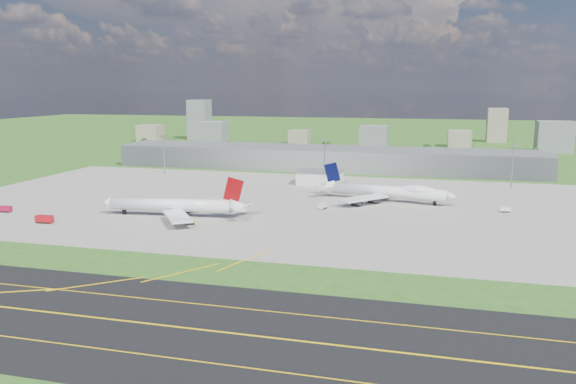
% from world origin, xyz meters
% --- Properties ---
extents(ground, '(1400.00, 1400.00, 0.00)m').
position_xyz_m(ground, '(0.00, 150.00, 0.00)').
color(ground, '#2C591B').
rests_on(ground, ground).
extents(taxiway, '(1400.00, 60.00, 0.06)m').
position_xyz_m(taxiway, '(0.00, -110.00, 0.03)').
color(taxiway, black).
rests_on(taxiway, ground).
extents(apron, '(360.00, 190.00, 0.08)m').
position_xyz_m(apron, '(10.00, 40.00, 0.04)').
color(apron, gray).
rests_on(apron, ground).
extents(terminal, '(300.00, 42.00, 15.00)m').
position_xyz_m(terminal, '(0.00, 165.00, 7.50)').
color(terminal, gray).
rests_on(terminal, ground).
extents(ops_building, '(26.00, 16.00, 8.00)m').
position_xyz_m(ops_building, '(10.00, 100.00, 4.00)').
color(ops_building, silver).
rests_on(ops_building, ground).
extents(mast_west, '(3.50, 2.00, 25.90)m').
position_xyz_m(mast_west, '(-100.00, 115.00, 17.71)').
color(mast_west, gray).
rests_on(mast_west, ground).
extents(mast_center, '(3.50, 2.00, 25.90)m').
position_xyz_m(mast_center, '(10.00, 115.00, 17.71)').
color(mast_center, gray).
rests_on(mast_center, ground).
extents(mast_east, '(3.50, 2.00, 25.90)m').
position_xyz_m(mast_east, '(120.00, 115.00, 17.71)').
color(mast_east, gray).
rests_on(mast_east, ground).
extents(airliner_red_twin, '(69.00, 53.53, 18.93)m').
position_xyz_m(airliner_red_twin, '(-36.18, -0.51, 5.04)').
color(airliner_red_twin, white).
rests_on(airliner_red_twin, ground).
extents(airliner_blue_quad, '(70.98, 54.93, 18.66)m').
position_xyz_m(airliner_blue_quad, '(53.96, 58.21, 5.18)').
color(airliner_blue_quad, white).
rests_on(airliner_blue_quad, ground).
extents(fire_truck, '(7.60, 3.34, 3.32)m').
position_xyz_m(fire_truck, '(-85.50, -26.44, 1.66)').
color(fire_truck, '#AD0C14').
rests_on(fire_truck, ground).
extents(crash_tender, '(5.75, 2.87, 2.96)m').
position_xyz_m(crash_tender, '(-117.45, -12.52, 1.48)').
color(crash_tender, maroon).
rests_on(crash_tender, ground).
extents(tug_yellow, '(4.11, 3.32, 1.79)m').
position_xyz_m(tug_yellow, '(-23.73, -12.62, 0.93)').
color(tug_yellow, orange).
rests_on(tug_yellow, ground).
extents(van_white_near, '(3.93, 6.16, 2.86)m').
position_xyz_m(van_white_near, '(25.02, 31.71, 1.43)').
color(van_white_near, silver).
rests_on(van_white_near, ground).
extents(van_white_far, '(5.23, 3.36, 2.50)m').
position_xyz_m(van_white_far, '(108.96, 46.04, 1.26)').
color(van_white_far, white).
rests_on(van_white_far, ground).
extents(bldg_far_w, '(24.00, 20.00, 18.00)m').
position_xyz_m(bldg_far_w, '(-220.00, 320.00, 9.00)').
color(bldg_far_w, gray).
rests_on(bldg_far_w, ground).
extents(bldg_w, '(28.00, 22.00, 24.00)m').
position_xyz_m(bldg_w, '(-140.00, 300.00, 12.00)').
color(bldg_w, slate).
rests_on(bldg_w, ground).
extents(bldg_cw, '(20.00, 18.00, 14.00)m').
position_xyz_m(bldg_cw, '(-60.00, 340.00, 7.00)').
color(bldg_cw, gray).
rests_on(bldg_cw, ground).
extents(bldg_c, '(26.00, 20.00, 22.00)m').
position_xyz_m(bldg_c, '(20.00, 310.00, 11.00)').
color(bldg_c, slate).
rests_on(bldg_c, ground).
extents(bldg_ce, '(22.00, 24.00, 16.00)m').
position_xyz_m(bldg_ce, '(100.00, 350.00, 8.00)').
color(bldg_ce, gray).
rests_on(bldg_ce, ground).
extents(bldg_e, '(30.00, 22.00, 28.00)m').
position_xyz_m(bldg_e, '(180.00, 320.00, 14.00)').
color(bldg_e, slate).
rests_on(bldg_e, ground).
extents(bldg_tall_w, '(22.00, 20.00, 44.00)m').
position_xyz_m(bldg_tall_w, '(-180.00, 360.00, 22.00)').
color(bldg_tall_w, slate).
rests_on(bldg_tall_w, ground).
extents(bldg_tall_e, '(20.00, 18.00, 36.00)m').
position_xyz_m(bldg_tall_e, '(140.00, 410.00, 18.00)').
color(bldg_tall_e, gray).
rests_on(bldg_tall_e, ground).
extents(tree_far_w, '(7.20, 7.20, 8.80)m').
position_xyz_m(tree_far_w, '(-200.00, 270.00, 5.18)').
color(tree_far_w, '#382314').
rests_on(tree_far_w, ground).
extents(tree_w, '(6.75, 6.75, 8.25)m').
position_xyz_m(tree_w, '(-110.00, 265.00, 4.86)').
color(tree_w, '#382314').
rests_on(tree_w, ground).
extents(tree_c, '(8.10, 8.10, 9.90)m').
position_xyz_m(tree_c, '(-20.00, 280.00, 5.84)').
color(tree_c, '#382314').
rests_on(tree_c, ground).
extents(tree_e, '(7.65, 7.65, 9.35)m').
position_xyz_m(tree_e, '(70.00, 275.00, 5.51)').
color(tree_e, '#382314').
rests_on(tree_e, ground).
extents(tree_far_e, '(6.30, 6.30, 7.70)m').
position_xyz_m(tree_far_e, '(160.00, 285.00, 4.53)').
color(tree_far_e, '#382314').
rests_on(tree_far_e, ground).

